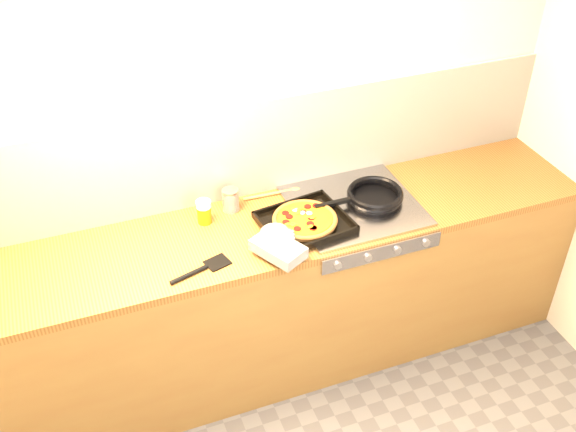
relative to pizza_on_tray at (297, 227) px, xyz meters
name	(u,v)px	position (x,y,z in m)	size (l,w,h in m)	color
room_shell	(246,151)	(-0.11, 0.39, 0.21)	(3.20, 3.20, 3.20)	white
counter_run	(268,297)	(-0.11, 0.10, -0.49)	(3.20, 0.62, 0.90)	olive
stovetop	(354,206)	(0.34, 0.10, -0.04)	(0.60, 0.56, 0.02)	#9F9FA4
pizza_on_tray	(297,227)	(0.00, 0.00, 0.00)	(0.52, 0.49, 0.07)	black
frying_pan	(374,196)	(0.44, 0.10, 0.00)	(0.46, 0.28, 0.05)	black
tomato_can	(231,200)	(-0.22, 0.29, 0.01)	(0.10, 0.10, 0.11)	maroon
juice_glass	(204,212)	(-0.37, 0.24, 0.02)	(0.08, 0.08, 0.12)	orange
wooden_spoon	(278,193)	(0.03, 0.33, -0.03)	(0.30, 0.05, 0.02)	olive
black_spatula	(201,269)	(-0.48, -0.09, -0.04)	(0.28, 0.13, 0.02)	black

